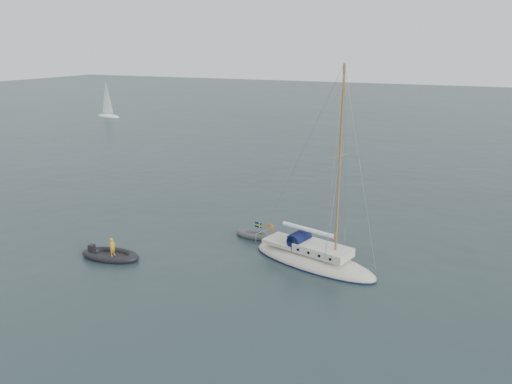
% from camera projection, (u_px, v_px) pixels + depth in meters
% --- Properties ---
extents(ground, '(300.00, 300.00, 0.00)m').
position_uv_depth(ground, '(286.00, 256.00, 31.90)').
color(ground, black).
rests_on(ground, ground).
extents(sailboat, '(8.86, 2.66, 12.61)m').
position_uv_depth(sailboat, '(314.00, 250.00, 30.48)').
color(sailboat, beige).
rests_on(sailboat, ground).
extents(dinghy, '(2.69, 1.22, 0.39)m').
position_uv_depth(dinghy, '(254.00, 235.00, 34.98)').
color(dinghy, '#4C4C51').
rests_on(dinghy, ground).
extents(rib, '(3.94, 1.79, 1.41)m').
position_uv_depth(rib, '(110.00, 255.00, 31.53)').
color(rib, black).
rests_on(rib, ground).
extents(distant_yacht_a, '(5.64, 3.01, 7.47)m').
position_uv_depth(distant_yacht_a, '(107.00, 99.00, 92.11)').
color(distant_yacht_a, white).
rests_on(distant_yacht_a, ground).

